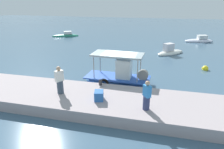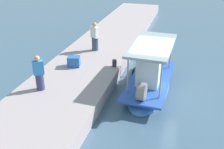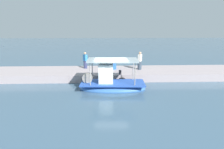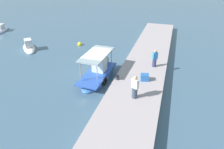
% 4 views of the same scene
% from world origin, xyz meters
% --- Properties ---
extents(ground_plane, '(120.00, 120.00, 0.00)m').
position_xyz_m(ground_plane, '(0.00, 0.00, 0.00)').
color(ground_plane, '#415E75').
extents(dock_quay, '(36.00, 4.01, 0.69)m').
position_xyz_m(dock_quay, '(0.00, -4.17, 0.35)').
color(dock_quay, '#A7999B').
rests_on(dock_quay, ground_plane).
extents(main_fishing_boat, '(5.28, 2.14, 2.78)m').
position_xyz_m(main_fishing_boat, '(-0.03, -0.42, 0.47)').
color(main_fishing_boat, '#396DB5').
rests_on(main_fishing_boat, ground_plane).
extents(fisherman_near_bollard, '(0.53, 0.57, 1.77)m').
position_xyz_m(fisherman_near_bollard, '(-2.95, -4.30, 1.49)').
color(fisherman_near_bollard, '#374656').
rests_on(fisherman_near_bollard, dock_quay).
extents(fisherman_by_crate, '(0.51, 0.53, 1.65)m').
position_xyz_m(fisherman_by_crate, '(2.46, -5.03, 1.44)').
color(fisherman_by_crate, navy).
rests_on(fisherman_by_crate, dock_quay).
extents(mooring_bollard, '(0.24, 0.24, 0.38)m').
position_xyz_m(mooring_bollard, '(-0.88, -2.48, 0.88)').
color(mooring_bollard, '#2D2D33').
rests_on(mooring_bollard, dock_quay).
extents(cargo_crate, '(0.65, 0.74, 0.55)m').
position_xyz_m(cargo_crate, '(-0.33, -4.60, 0.97)').
color(cargo_crate, '#2961AF').
rests_on(cargo_crate, dock_quay).
extents(marker_buoy, '(0.58, 0.58, 0.58)m').
position_xyz_m(marker_buoy, '(7.21, 4.81, 0.12)').
color(marker_buoy, yellow).
rests_on(marker_buoy, ground_plane).
extents(moored_boat_near, '(3.72, 3.63, 1.58)m').
position_xyz_m(moored_boat_near, '(4.13, 10.05, 0.25)').
color(moored_boat_near, white).
rests_on(moored_boat_near, ground_plane).
extents(moored_boat_mid, '(4.70, 2.77, 1.28)m').
position_xyz_m(moored_boat_mid, '(8.74, 18.85, 0.19)').
color(moored_boat_mid, white).
rests_on(moored_boat_mid, ground_plane).
extents(moored_boat_far, '(4.77, 3.07, 1.14)m').
position_xyz_m(moored_boat_far, '(-13.71, 18.42, 0.14)').
color(moored_boat_far, '#288768').
rests_on(moored_boat_far, ground_plane).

